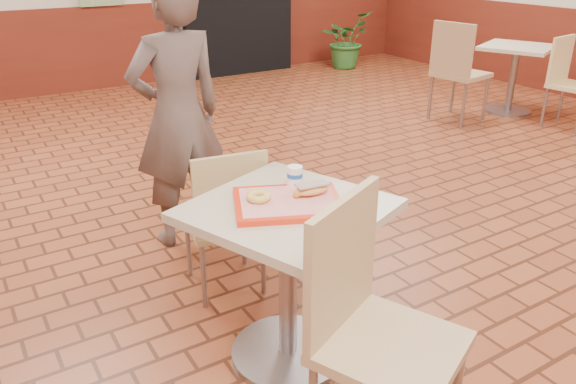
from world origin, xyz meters
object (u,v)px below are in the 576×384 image
chair_main_front (371,320)px  chair_second_front (568,77)px  customer (178,116)px  serving_tray (288,203)px  paper_cup (295,175)px  chair_main_back (226,215)px  potted_plant (346,40)px  chair_second_left (457,67)px  ring_donut (259,196)px  long_john_donut (311,190)px  main_table (288,258)px  second_table (514,68)px

chair_main_front → chair_second_front: (4.18, 2.05, -0.05)m
customer → chair_main_front: bearing=84.2°
serving_tray → paper_cup: 0.16m
chair_main_front → serving_tray: size_ratio=2.27×
chair_main_front → chair_main_back: size_ratio=1.19×
paper_cup → chair_main_back: bearing=101.7°
chair_main_front → potted_plant: chair_main_front is taller
chair_second_left → chair_second_front: 1.08m
chair_main_back → chair_second_left: bearing=-145.6°
chair_second_left → ring_donut: bearing=113.0°
chair_main_back → long_john_donut: (0.10, -0.60, 0.34)m
chair_main_back → chair_second_left: (3.35, 1.59, 0.11)m
chair_main_front → paper_cup: size_ratio=11.64×
chair_main_front → customer: size_ratio=0.61×
main_table → chair_second_left: bearing=33.2°
ring_donut → chair_second_front: 4.53m
customer → ring_donut: size_ratio=16.03×
chair_main_front → paper_cup: 0.72m
ring_donut → chair_second_front: (4.28, 1.45, -0.30)m
chair_main_front → chair_second_front: size_ratio=1.10×
ring_donut → chair_second_front: size_ratio=0.11×
long_john_donut → chair_main_back: bearing=99.5°
customer → long_john_donut: 1.29m
second_table → potted_plant: size_ratio=0.90×
long_john_donut → chair_second_left: (3.25, 2.20, -0.23)m
long_john_donut → chair_second_front: 4.36m
serving_tray → ring_donut: (-0.10, 0.06, 0.03)m
paper_cup → second_table: size_ratio=0.12×
long_john_donut → serving_tray: bearing=176.7°
customer → chair_second_left: bearing=-169.0°
main_table → serving_tray: size_ratio=1.76×
chair_main_front → ring_donut: bearing=74.9°
customer → serving_tray: (-0.04, -1.28, -0.03)m
ring_donut → customer: bearing=83.3°
main_table → chair_second_left: (3.35, 2.19, 0.06)m
chair_main_back → long_john_donut: long_john_donut is taller
ring_donut → chair_second_front: chair_second_front is taller
chair_main_front → chair_second_front: 4.66m
customer → paper_cup: 1.17m
chair_main_back → second_table: size_ratio=1.12×
chair_second_front → long_john_donut: bearing=-167.7°
chair_main_front → second_table: 4.93m
long_john_donut → chair_main_front: bearing=-101.6°
chair_main_front → long_john_donut: chair_main_front is taller
second_table → customer: bearing=-168.6°
main_table → chair_second_left: 4.00m
chair_second_left → main_table: bearing=114.5°
chair_main_front → paper_cup: bearing=56.4°
chair_second_left → chair_second_front: chair_second_left is taller
chair_second_left → chair_second_front: size_ratio=1.15×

